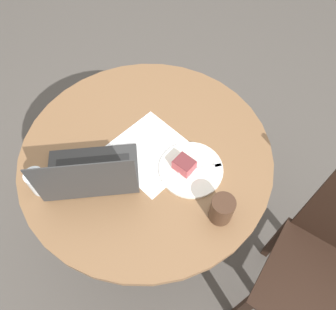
{
  "coord_description": "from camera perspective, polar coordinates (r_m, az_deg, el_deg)",
  "views": [
    {
      "loc": [
        -0.42,
        0.58,
        1.84
      ],
      "look_at": [
        -0.1,
        -0.01,
        0.79
      ],
      "focal_mm": 35.0,
      "sensor_mm": 36.0,
      "label": 1
    }
  ],
  "objects": [
    {
      "name": "ground_plane",
      "position": [
        1.97,
        -2.61,
        -11.25
      ],
      "size": [
        12.0,
        12.0,
        0.0
      ],
      "primitive_type": "plane",
      "color": "#4C4742"
    },
    {
      "name": "dining_table",
      "position": [
        1.46,
        -3.47,
        -3.15
      ],
      "size": [
        1.01,
        1.01,
        0.75
      ],
      "color": "brown",
      "rests_on": "ground_plane"
    },
    {
      "name": "chair",
      "position": [
        1.51,
        26.27,
        -17.06
      ],
      "size": [
        0.45,
        0.45,
        1.01
      ],
      "rotation": [
        0.0,
        0.0,
        6.2
      ],
      "color": "black",
      "rests_on": "ground_plane"
    },
    {
      "name": "paper_document",
      "position": [
        1.3,
        -2.92,
        0.54
      ],
      "size": [
        0.37,
        0.35,
        0.0
      ],
      "rotation": [
        0.0,
        0.0,
        -0.27
      ],
      "color": "white",
      "rests_on": "dining_table"
    },
    {
      "name": "plate",
      "position": [
        1.26,
        4.02,
        -2.48
      ],
      "size": [
        0.25,
        0.25,
        0.01
      ],
      "color": "silver",
      "rests_on": "dining_table"
    },
    {
      "name": "cake_slice",
      "position": [
        1.23,
        2.86,
        -1.69
      ],
      "size": [
        0.08,
        0.08,
        0.05
      ],
      "rotation": [
        0.0,
        0.0,
        6.09
      ],
      "color": "#B74C51",
      "rests_on": "plate"
    },
    {
      "name": "fork",
      "position": [
        1.25,
        6.42,
        -2.26
      ],
      "size": [
        0.14,
        0.13,
        0.0
      ],
      "rotation": [
        0.0,
        0.0,
        3.87
      ],
      "color": "silver",
      "rests_on": "plate"
    },
    {
      "name": "coffee_glass",
      "position": [
        1.14,
        9.34,
        -9.3
      ],
      "size": [
        0.08,
        0.08,
        0.11
      ],
      "color": "#3D2619",
      "rests_on": "dining_table"
    },
    {
      "name": "water_glass",
      "position": [
        1.27,
        -21.72,
        -4.31
      ],
      "size": [
        0.07,
        0.07,
        0.1
      ],
      "color": "silver",
      "rests_on": "dining_table"
    },
    {
      "name": "laptop",
      "position": [
        1.23,
        -13.25,
        -3.22
      ],
      "size": [
        0.4,
        0.37,
        0.24
      ],
      "rotation": [
        0.0,
        0.0,
        3.76
      ],
      "color": "#2D2D2D",
      "rests_on": "dining_table"
    }
  ]
}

